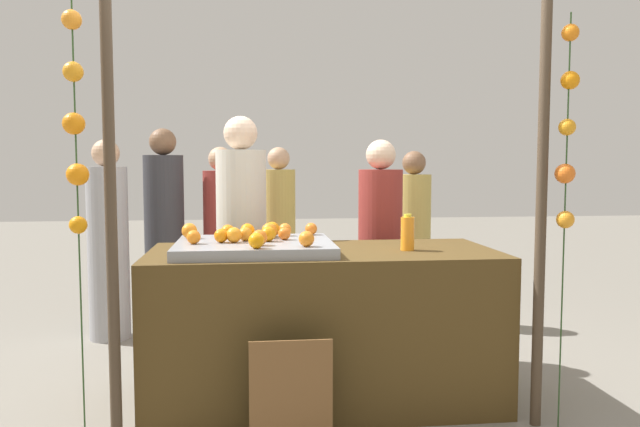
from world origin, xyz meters
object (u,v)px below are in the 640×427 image
Objects in this scene: orange_0 at (228,232)px; vendor_left at (242,249)px; vendor_right at (380,257)px; stall_counter at (323,325)px; orange_1 at (269,231)px; chalkboard_sign at (291,396)px; juice_bottle at (408,233)px.

vendor_left is at bearing 83.37° from orange_0.
vendor_left reaches higher than vendor_right.
vendor_right is at bearing 56.60° from stall_counter.
orange_1 reaches higher than chalkboard_sign.
vendor_left is at bearing 105.06° from orange_1.
stall_counter is 21.89× the size of orange_1.
orange_0 is 0.39× the size of juice_bottle.
vendor_left is (0.07, 0.61, -0.19)m from orange_0.
juice_bottle is 0.86m from vendor_right.
vendor_right is (0.81, 0.65, -0.27)m from orange_1.
vendor_left reaches higher than orange_1.
juice_bottle is (0.79, -0.17, -0.01)m from orange_1.
chalkboard_sign is 1.62m from vendor_right.
juice_bottle is 0.38× the size of chalkboard_sign.
orange_0 is 1.25m from vendor_right.
vendor_right reaches higher than orange_1.
orange_1 is at bearing -74.94° from vendor_left.
juice_bottle is at bearing -7.65° from stall_counter.
vendor_right reaches higher than stall_counter.
orange_0 is at bearing 176.53° from orange_1.
stall_counter is at bearing 69.65° from chalkboard_sign.
orange_1 is at bearing -140.99° from vendor_right.
juice_bottle is 1.15m from chalkboard_sign.
vendor_left is 0.98m from vendor_right.
chalkboard_sign is at bearing -84.01° from orange_1.
stall_counter is 24.13× the size of orange_0.
orange_1 is 0.43× the size of juice_bottle.
stall_counter reaches higher than chalkboard_sign.
orange_1 is 1.03m from chalkboard_sign.
vendor_right is at bearing 88.77° from juice_bottle.
juice_bottle is (0.48, -0.06, 0.54)m from stall_counter.
orange_0 is at bearing 113.19° from chalkboard_sign.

